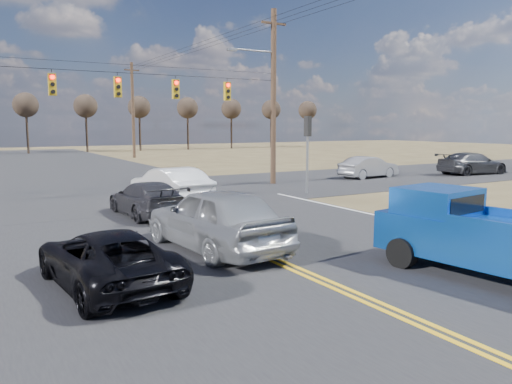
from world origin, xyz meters
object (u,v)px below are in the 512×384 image
black_suv (107,258)px  white_car_queue (170,186)px  dgrey_car_queue (147,199)px  cross_car_east_far (472,163)px  pickup_truck (482,236)px  silver_suv (216,218)px  cross_car_east_near (369,167)px

black_suv → white_car_queue: white_car_queue is taller
white_car_queue → black_suv: bearing=55.6°
black_suv → dgrey_car_queue: bearing=-119.0°
black_suv → white_car_queue: bearing=-122.8°
white_car_queue → cross_car_east_far: 23.34m
pickup_truck → cross_car_east_far: (20.81, 15.65, -0.16)m
black_suv → pickup_truck: bearing=149.7°
pickup_truck → black_suv: pickup_truck is taller
black_suv → silver_suv: bearing=-159.0°
silver_suv → cross_car_east_far: (25.05, 10.44, -0.12)m
silver_suv → cross_car_east_near: silver_suv is taller
cross_car_east_far → black_suv: bearing=118.9°
black_suv → cross_car_east_near: bearing=-151.0°
white_car_queue → cross_car_east_far: bearing=178.2°
white_car_queue → cross_car_east_near: white_car_queue is taller
silver_suv → white_car_queue: bearing=-107.2°
cross_car_east_near → black_suv: bearing=120.0°
silver_suv → white_car_queue: (1.81, 8.33, -0.08)m
white_car_queue → cross_car_east_near: (15.20, 3.95, -0.11)m
silver_suv → black_suv: 3.79m
cross_car_east_near → cross_car_east_far: 8.25m
cross_car_east_near → cross_car_east_far: size_ratio=0.80×
cross_car_east_far → dgrey_car_queue: bearing=105.7°
dgrey_car_queue → cross_car_east_near: 18.11m
black_suv → cross_car_east_far: cross_car_east_far is taller
black_suv → cross_car_east_far: size_ratio=0.84×
black_suv → cross_car_east_far: 30.91m
white_car_queue → pickup_truck: bearing=93.2°
white_car_queue → cross_car_east_far: (23.24, 2.11, -0.04)m
black_suv → dgrey_car_queue: size_ratio=0.97×
pickup_truck → cross_car_east_far: pickup_truck is taller
silver_suv → white_car_queue: silver_suv is taller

